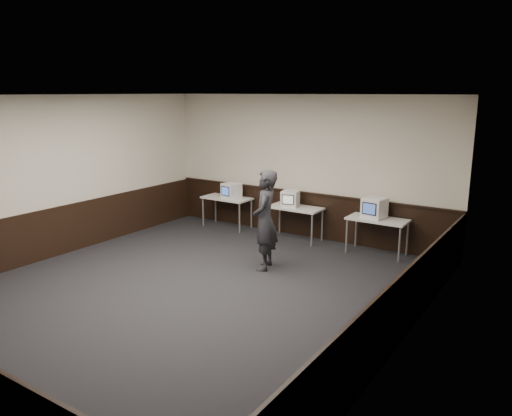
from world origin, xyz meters
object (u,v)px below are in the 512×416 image
at_px(desk_right, 377,222).
at_px(emac_center, 290,199).
at_px(desk_left, 227,200).
at_px(desk_center, 295,210).
at_px(emac_left, 231,191).
at_px(emac_right, 374,208).
at_px(person, 265,220).

height_order(desk_right, emac_center, emac_center).
xyz_separation_m(desk_left, desk_center, (1.90, 0.00, 0.00)).
height_order(desk_center, emac_left, emac_left).
relative_size(emac_center, emac_right, 0.93).
bearing_deg(desk_right, desk_left, 180.00).
bearing_deg(emac_center, emac_right, -12.39).
bearing_deg(desk_left, emac_center, -1.29).
height_order(desk_left, emac_right, emac_right).
height_order(desk_center, emac_center, emac_center).
relative_size(desk_right, emac_right, 2.45).
distance_m(desk_center, desk_right, 1.90).
xyz_separation_m(desk_left, desk_right, (3.80, 0.00, 0.00)).
xyz_separation_m(desk_left, emac_right, (3.71, 0.01, 0.28)).
bearing_deg(desk_left, person, -40.00).
height_order(desk_left, desk_center, same).
bearing_deg(desk_right, desk_center, 180.00).
bearing_deg(emac_right, desk_left, -172.51).
bearing_deg(desk_right, emac_center, -178.85).
xyz_separation_m(desk_center, desk_right, (1.90, 0.00, 0.00)).
bearing_deg(person, emac_center, 175.29).
relative_size(desk_left, emac_right, 2.45).
bearing_deg(person, desk_left, -150.92).
height_order(emac_left, emac_center, emac_left).
relative_size(desk_left, emac_center, 2.64).
bearing_deg(emac_left, desk_right, 11.71).
xyz_separation_m(emac_left, emac_right, (3.55, 0.06, 0.02)).
bearing_deg(desk_center, emac_center, -160.03).
distance_m(emac_right, person, 2.41).
height_order(desk_center, emac_right, emac_right).
xyz_separation_m(desk_center, emac_center, (-0.11, -0.04, 0.25)).
xyz_separation_m(desk_right, person, (-1.45, -1.97, 0.26)).
bearing_deg(person, emac_right, 124.64).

